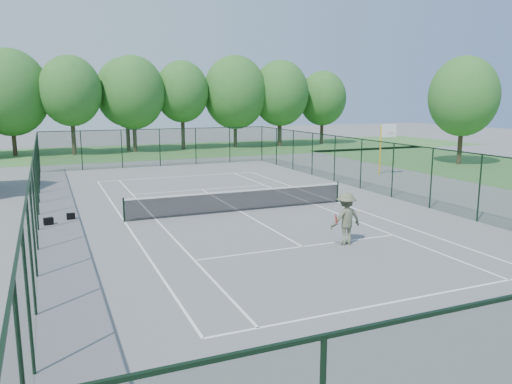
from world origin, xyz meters
The scene contains 11 objects.
ground centered at (0.00, 0.00, 0.00)m, with size 140.00×140.00×0.00m, color slate.
grass_far centered at (0.00, 30.00, 0.01)m, with size 80.00×16.00×0.01m, color #477F39.
court_lines centered at (0.00, 0.00, 0.00)m, with size 11.05×23.85×0.01m.
tennis_net centered at (0.00, 0.00, 0.58)m, with size 11.08×0.08×1.10m.
fence_enclosure centered at (0.00, 0.00, 1.56)m, with size 18.05×36.05×3.02m.
tree_line_far centered at (0.00, 30.00, 5.99)m, with size 39.40×6.40×9.70m.
basketball_goal centered at (13.73, 6.98, 2.57)m, with size 1.20×1.43×3.65m.
tree_side centered at (23.22, 9.46, 5.57)m, with size 5.58×5.58×8.83m.
sports_bag_a centered at (-8.60, 0.78, 0.16)m, with size 0.39×0.23×0.31m, color black.
sports_bag_b centered at (-7.65, 1.49, 0.14)m, with size 0.36×0.22×0.28m, color black.
tennis_player centered at (1.65, -6.71, 0.98)m, with size 1.74×0.95×1.96m.
Camera 1 is at (-8.47, -22.06, 5.37)m, focal length 35.00 mm.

